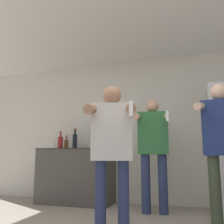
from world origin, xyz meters
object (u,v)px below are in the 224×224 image
object	(u,v)px
bottle_green_wine	(75,140)
person_man_side	(223,142)
bottle_clear_vodka	(60,142)
person_spectator_back	(153,145)
bottle_brown_liquor	(66,143)
bottle_dark_rum	(93,143)
person_woman_foreground	(112,143)

from	to	relation	value
bottle_green_wine	person_man_side	bearing A→B (deg)	-24.06
bottle_clear_vodka	person_spectator_back	distance (m)	1.75
bottle_brown_liquor	person_man_side	bearing A→B (deg)	-22.58
bottle_dark_rum	person_woman_foreground	size ratio (longest dim) A/B	0.17
bottle_brown_liquor	person_woman_foreground	world-z (taller)	person_woman_foreground
bottle_green_wine	person_spectator_back	xyz separation A→B (m)	(1.43, -0.31, -0.10)
bottle_brown_liquor	person_spectator_back	distance (m)	1.63
person_woman_foreground	person_spectator_back	xyz separation A→B (m)	(0.24, 1.28, 0.02)
bottle_brown_liquor	person_woman_foreground	bearing A→B (deg)	-49.34
bottle_dark_rum	person_spectator_back	size ratio (longest dim) A/B	0.16
person_woman_foreground	person_spectator_back	world-z (taller)	person_spectator_back
person_spectator_back	person_man_side	bearing A→B (deg)	-39.70
person_man_side	bottle_clear_vodka	bearing A→B (deg)	158.34
bottle_dark_rum	bottle_green_wine	distance (m)	0.35
bottle_clear_vodka	person_man_side	xyz separation A→B (m)	(2.59, -1.03, -0.08)
bottle_dark_rum	bottle_brown_liquor	bearing A→B (deg)	180.00
bottle_clear_vodka	person_man_side	world-z (taller)	person_man_side
person_woman_foreground	person_man_side	bearing A→B (deg)	26.51
bottle_dark_rum	person_man_side	distance (m)	2.21
person_woman_foreground	person_man_side	size ratio (longest dim) A/B	0.95
bottle_brown_liquor	bottle_clear_vodka	bearing A→B (deg)	180.00
bottle_brown_liquor	person_woman_foreground	distance (m)	2.09
bottle_dark_rum	bottle_green_wine	xyz separation A→B (m)	(-0.35, 0.00, 0.05)
bottle_green_wine	bottle_brown_liquor	distance (m)	0.18
bottle_clear_vodka	bottle_green_wine	size ratio (longest dim) A/B	0.89
bottle_dark_rum	bottle_brown_liquor	distance (m)	0.52
bottle_green_wine	bottle_dark_rum	bearing A→B (deg)	0.00
bottle_green_wine	person_spectator_back	world-z (taller)	person_spectator_back
bottle_clear_vodka	person_man_side	distance (m)	2.79
bottle_brown_liquor	person_woman_foreground	size ratio (longest dim) A/B	0.16
bottle_clear_vodka	person_spectator_back	xyz separation A→B (m)	(1.72, -0.31, -0.08)
person_spectator_back	bottle_clear_vodka	bearing A→B (deg)	169.92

